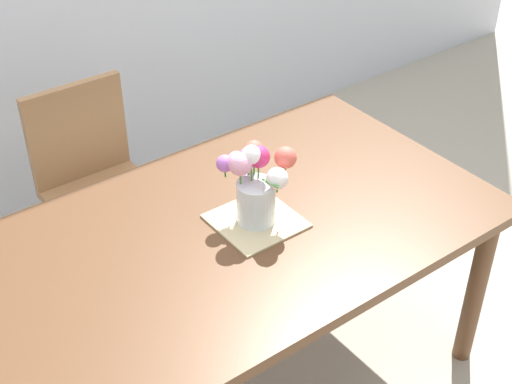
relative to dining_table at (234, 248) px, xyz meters
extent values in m
plane|color=#B7AD99|center=(0.00, 0.00, -0.66)|extent=(12.00, 12.00, 0.00)
cube|color=brown|center=(0.00, 0.00, 0.06)|extent=(1.74, 1.01, 0.04)
cylinder|color=brown|center=(0.79, -0.42, -0.31)|extent=(0.07, 0.07, 0.70)
cylinder|color=brown|center=(0.79, 0.42, -0.31)|extent=(0.07, 0.07, 0.70)
cube|color=#9E7047|center=(-0.10, 0.76, -0.20)|extent=(0.42, 0.42, 0.04)
cylinder|color=#9E7047|center=(0.08, 0.58, -0.44)|extent=(0.04, 0.04, 0.44)
cylinder|color=#9E7047|center=(-0.28, 0.58, -0.44)|extent=(0.04, 0.04, 0.44)
cylinder|color=#9E7047|center=(0.08, 0.94, -0.44)|extent=(0.04, 0.04, 0.44)
cylinder|color=#9E7047|center=(-0.28, 0.94, -0.44)|extent=(0.04, 0.04, 0.44)
cube|color=#9E7047|center=(-0.10, 0.96, 0.03)|extent=(0.42, 0.04, 0.42)
cube|color=#CCB789|center=(0.08, -0.02, 0.08)|extent=(0.26, 0.26, 0.01)
cylinder|color=silver|center=(0.08, -0.02, 0.16)|extent=(0.13, 0.13, 0.14)
sphere|color=white|center=(0.08, 0.01, 0.33)|extent=(0.06, 0.06, 0.06)
cylinder|color=#478438|center=(0.08, 0.01, 0.28)|extent=(0.01, 0.01, 0.11)
sphere|color=#E55B4C|center=(0.18, -0.04, 0.30)|extent=(0.07, 0.07, 0.07)
cylinder|color=#478438|center=(0.18, -0.04, 0.26)|extent=(0.01, 0.01, 0.08)
sphere|color=#EA9EBC|center=(0.07, 0.08, 0.28)|extent=(0.06, 0.06, 0.06)
cylinder|color=#478438|center=(0.07, 0.08, 0.25)|extent=(0.01, 0.01, 0.06)
sphere|color=#E55B4C|center=(0.11, 0.03, 0.32)|extent=(0.06, 0.06, 0.06)
cylinder|color=#478438|center=(0.11, 0.03, 0.27)|extent=(0.01, 0.01, 0.10)
sphere|color=#D12D66|center=(0.11, 0.01, 0.31)|extent=(0.07, 0.07, 0.07)
cylinder|color=#478438|center=(0.11, 0.01, 0.27)|extent=(0.01, 0.01, 0.09)
sphere|color=#EA9EBC|center=(0.04, 0.01, 0.31)|extent=(0.07, 0.07, 0.07)
cylinder|color=#478438|center=(0.04, 0.01, 0.26)|extent=(0.01, 0.01, 0.08)
sphere|color=#B266C6|center=(0.09, 0.04, 0.30)|extent=(0.07, 0.07, 0.07)
cylinder|color=#478438|center=(0.09, 0.04, 0.26)|extent=(0.01, 0.01, 0.07)
sphere|color=white|center=(0.11, -0.08, 0.27)|extent=(0.07, 0.07, 0.07)
cylinder|color=#478438|center=(0.11, -0.08, 0.25)|extent=(0.01, 0.01, 0.05)
sphere|color=#B266C6|center=(0.03, 0.09, 0.27)|extent=(0.06, 0.06, 0.06)
cylinder|color=#478438|center=(0.03, 0.09, 0.25)|extent=(0.01, 0.01, 0.05)
ellipsoid|color=#478438|center=(0.09, -0.08, 0.27)|extent=(0.03, 0.07, 0.02)
ellipsoid|color=#478438|center=(0.09, -0.08, 0.26)|extent=(0.04, 0.07, 0.01)
ellipsoid|color=#478438|center=(0.12, 0.07, 0.26)|extent=(0.05, 0.07, 0.02)
camera|label=1|loc=(-1.05, -1.54, 1.55)|focal=51.35mm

